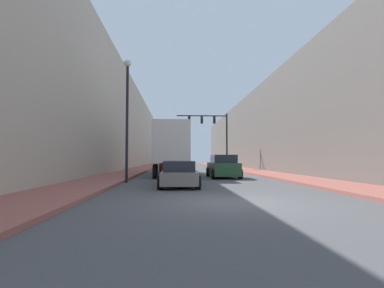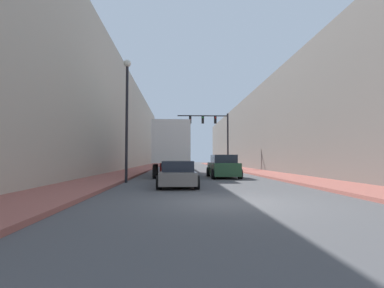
% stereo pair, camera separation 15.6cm
% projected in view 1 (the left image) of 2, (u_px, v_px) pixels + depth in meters
% --- Properties ---
extents(ground_plane, '(200.00, 200.00, 0.00)m').
position_uv_depth(ground_plane, '(231.00, 203.00, 9.60)').
color(ground_plane, '#4C4C4F').
extents(sidewalk_right, '(3.01, 80.00, 0.15)m').
position_uv_depth(sidewalk_right, '(236.00, 168.00, 39.87)').
color(sidewalk_right, '#9E564C').
rests_on(sidewalk_right, ground).
extents(sidewalk_left, '(3.01, 80.00, 0.15)m').
position_uv_depth(sidewalk_left, '(141.00, 169.00, 39.17)').
color(sidewalk_left, '#9E564C').
rests_on(sidewalk_left, ground).
extents(building_right, '(6.00, 80.00, 9.83)m').
position_uv_depth(building_right, '(268.00, 132.00, 40.35)').
color(building_right, '#66605B').
rests_on(building_right, ground).
extents(building_left, '(6.00, 80.00, 12.46)m').
position_uv_depth(building_left, '(107.00, 122.00, 39.21)').
color(building_left, '#BCB29E').
rests_on(building_left, ground).
extents(semi_truck, '(2.59, 11.89, 4.02)m').
position_uv_depth(semi_truck, '(172.00, 148.00, 25.58)').
color(semi_truck, silver).
rests_on(semi_truck, ground).
extents(sedan_car, '(1.97, 4.71, 1.29)m').
position_uv_depth(sedan_car, '(179.00, 174.00, 15.29)').
color(sedan_car, slate).
rests_on(sedan_car, ground).
extents(suv_car, '(2.08, 4.63, 1.67)m').
position_uv_depth(suv_car, '(223.00, 167.00, 21.99)').
color(suv_car, '#234C2D').
rests_on(suv_car, ground).
extents(traffic_signal_gantry, '(6.34, 0.35, 6.98)m').
position_uv_depth(traffic_signal_gantry, '(214.00, 130.00, 37.06)').
color(traffic_signal_gantry, black).
rests_on(traffic_signal_gantry, ground).
extents(street_lamp, '(0.44, 0.44, 7.26)m').
position_uv_depth(street_lamp, '(127.00, 104.00, 17.57)').
color(street_lamp, black).
rests_on(street_lamp, ground).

